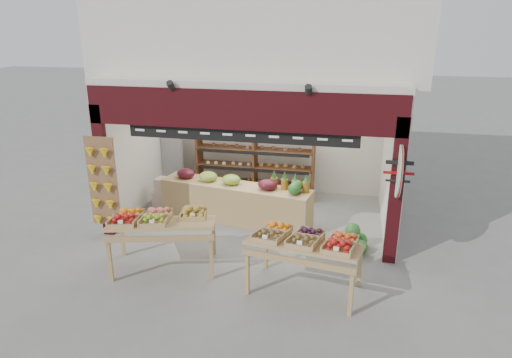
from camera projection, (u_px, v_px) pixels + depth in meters
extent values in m
plane|color=slate|center=(253.00, 224.00, 9.75)|extent=(60.00, 60.00, 0.00)
cube|color=beige|center=(272.00, 131.00, 11.37)|extent=(5.76, 0.18, 3.00)
cube|color=beige|center=(139.00, 142.00, 10.37)|extent=(0.18, 3.38, 3.00)
cube|color=beige|center=(393.00, 157.00, 9.26)|extent=(0.18, 3.38, 3.00)
cube|color=beige|center=(259.00, 75.00, 9.30)|extent=(5.76, 3.38, 0.12)
cube|color=beige|center=(269.00, 16.00, 9.94)|extent=(6.36, 4.60, 2.40)
cube|color=black|center=(239.00, 110.00, 7.91)|extent=(5.70, 0.14, 0.70)
cube|color=black|center=(103.00, 172.00, 8.89)|extent=(0.22, 0.14, 2.65)
cube|color=black|center=(396.00, 193.00, 7.80)|extent=(0.22, 0.14, 2.65)
cube|color=black|center=(240.00, 135.00, 8.09)|extent=(4.20, 0.05, 0.26)
cylinder|color=white|center=(246.00, 120.00, 8.05)|extent=(0.34, 0.05, 0.34)
cube|color=brown|center=(103.00, 182.00, 8.86)|extent=(0.60, 0.04, 1.80)
cylinder|color=#BEEFD0|center=(399.00, 171.00, 7.58)|extent=(0.04, 0.90, 0.90)
cylinder|color=maroon|center=(399.00, 171.00, 7.56)|extent=(0.01, 0.92, 0.92)
cube|color=brown|center=(200.00, 163.00, 11.39)|extent=(0.05, 0.47, 1.51)
cube|color=brown|center=(255.00, 166.00, 11.11)|extent=(0.05, 0.47, 1.51)
cube|color=brown|center=(313.00, 170.00, 10.83)|extent=(0.05, 0.47, 1.51)
cube|color=brown|center=(255.00, 183.00, 11.25)|extent=(2.83, 0.47, 0.04)
cube|color=brown|center=(255.00, 166.00, 11.11)|extent=(2.83, 0.47, 0.04)
cube|color=brown|center=(255.00, 149.00, 10.97)|extent=(2.83, 0.47, 0.04)
cube|color=brown|center=(255.00, 136.00, 10.87)|extent=(2.83, 0.47, 0.04)
cone|color=olive|center=(209.00, 128.00, 11.04)|extent=(0.32, 0.32, 0.28)
cone|color=olive|center=(239.00, 130.00, 10.89)|extent=(0.32, 0.32, 0.28)
cone|color=olive|center=(270.00, 131.00, 10.75)|extent=(0.32, 0.32, 0.28)
cone|color=olive|center=(302.00, 133.00, 10.60)|extent=(0.32, 0.32, 0.28)
cube|color=silver|center=(177.00, 156.00, 11.68)|extent=(0.70, 0.70, 1.68)
cube|color=beige|center=(164.00, 199.00, 10.58)|extent=(0.48, 0.38, 0.39)
cube|color=beige|center=(165.00, 185.00, 10.45)|extent=(0.43, 0.36, 0.32)
cube|color=#12451C|center=(184.00, 205.00, 10.35)|extent=(0.46, 0.36, 0.32)
cube|color=beige|center=(192.00, 199.00, 10.71)|extent=(0.41, 0.33, 0.30)
cube|color=tan|center=(235.00, 203.00, 9.79)|extent=(3.36, 1.21, 0.83)
ellipsoid|color=#59141E|center=(186.00, 174.00, 10.04)|extent=(0.40, 0.37, 0.22)
ellipsoid|color=#8CB23F|center=(208.00, 177.00, 9.85)|extent=(0.40, 0.37, 0.22)
ellipsoid|color=#8CB23F|center=(231.00, 180.00, 9.65)|extent=(0.40, 0.37, 0.22)
ellipsoid|color=#59141E|center=(268.00, 185.00, 9.36)|extent=(0.40, 0.37, 0.22)
cylinder|color=olive|center=(274.00, 183.00, 9.45)|extent=(0.15, 0.15, 0.22)
cylinder|color=olive|center=(285.00, 184.00, 9.36)|extent=(0.15, 0.15, 0.22)
cylinder|color=olive|center=(295.00, 186.00, 9.28)|extent=(0.15, 0.15, 0.22)
cylinder|color=olive|center=(306.00, 187.00, 9.20)|extent=(0.15, 0.15, 0.22)
cube|color=tan|center=(163.00, 223.00, 7.80)|extent=(1.98, 1.41, 0.26)
cube|color=tan|center=(110.00, 261.00, 7.50)|extent=(0.07, 0.07, 0.74)
cube|color=tan|center=(211.00, 259.00, 7.57)|extent=(0.07, 0.07, 0.74)
cube|color=tan|center=(123.00, 237.00, 8.33)|extent=(0.07, 0.07, 0.74)
cube|color=tan|center=(214.00, 235.00, 8.40)|extent=(0.07, 0.07, 0.74)
cube|color=tan|center=(305.00, 244.00, 7.11)|extent=(1.87, 1.22, 0.25)
cube|color=tan|center=(247.00, 274.00, 7.15)|extent=(0.07, 0.07, 0.72)
cube|color=tan|center=(351.00, 295.00, 6.61)|extent=(0.07, 0.07, 0.72)
cube|color=tan|center=(266.00, 250.00, 7.91)|extent=(0.07, 0.07, 0.72)
cube|color=tan|center=(360.00, 266.00, 7.36)|extent=(0.07, 0.07, 0.72)
sphere|color=#1D501A|center=(343.00, 246.00, 8.51)|extent=(0.28, 0.28, 0.28)
sphere|color=#1D501A|center=(360.00, 247.00, 8.45)|extent=(0.28, 0.28, 0.28)
sphere|color=#1D501A|center=(344.00, 238.00, 8.79)|extent=(0.28, 0.28, 0.28)
sphere|color=#1D501A|center=(360.00, 240.00, 8.73)|extent=(0.28, 0.28, 0.28)
sphere|color=#1D501A|center=(353.00, 230.00, 8.53)|extent=(0.28, 0.28, 0.28)
sphere|color=#1D501A|center=(352.00, 249.00, 8.38)|extent=(0.28, 0.28, 0.28)
sphere|color=#1D501A|center=(338.00, 241.00, 8.67)|extent=(0.28, 0.28, 0.28)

